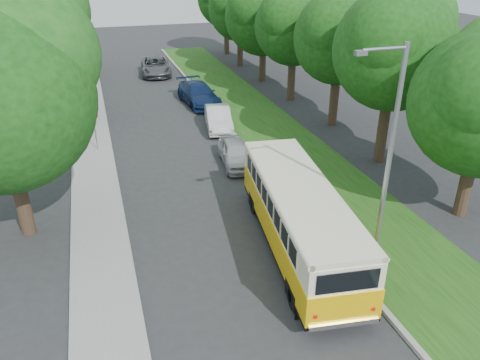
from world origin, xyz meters
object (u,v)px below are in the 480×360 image
object	(u,v)px
lamppost_far	(83,64)
lamppost_near	(387,161)
car_grey	(156,66)
vintage_bus	(299,218)
car_white	(218,118)
car_blue	(199,94)
car_silver	(236,153)

from	to	relation	value
lamppost_far	lamppost_near	bearing A→B (deg)	-64.29
car_grey	vintage_bus	bearing A→B (deg)	-82.47
car_grey	car_white	bearing A→B (deg)	-78.29
car_blue	car_grey	size ratio (longest dim) A/B	0.96
car_blue	car_white	bearing A→B (deg)	-95.29
lamppost_far	car_silver	bearing A→B (deg)	-48.59
car_blue	lamppost_far	bearing A→B (deg)	-163.91
vintage_bus	car_silver	world-z (taller)	vintage_bus
lamppost_far	vintage_bus	world-z (taller)	lamppost_far
car_silver	lamppost_far	bearing A→B (deg)	137.25
lamppost_far	car_grey	world-z (taller)	lamppost_far
vintage_bus	car_blue	xyz separation A→B (m)	(0.65, 19.37, -0.62)
car_silver	vintage_bus	bearing A→B (deg)	-84.91
vintage_bus	car_silver	size ratio (longest dim) A/B	2.41
car_white	car_grey	xyz separation A→B (m)	(-1.68, 15.47, 0.06)
lamppost_far	car_silver	xyz separation A→B (m)	(7.15, -8.11, -3.46)
lamppost_near	car_grey	distance (m)	31.77
car_silver	car_grey	size ratio (longest dim) A/B	0.71
lamppost_near	car_white	xyz separation A→B (m)	(-1.21, 15.96, -3.67)
vintage_bus	car_silver	bearing A→B (deg)	96.46
car_silver	car_blue	xyz separation A→B (m)	(0.54, 11.13, 0.11)
vintage_bus	car_silver	distance (m)	8.28
lamppost_far	car_white	xyz separation A→B (m)	(7.70, -2.54, -3.42)
car_silver	car_grey	bearing A→B (deg)	98.92
car_white	car_grey	world-z (taller)	car_grey
car_white	lamppost_far	bearing A→B (deg)	171.04
vintage_bus	car_white	xyz separation A→B (m)	(0.65, 13.82, -0.69)
lamppost_near	car_grey	size ratio (longest dim) A/B	1.46
vintage_bus	car_white	distance (m)	13.85
lamppost_near	car_grey	xyz separation A→B (m)	(-2.88, 31.43, -3.61)
lamppost_far	car_blue	distance (m)	8.92
lamppost_far	vintage_bus	xyz separation A→B (m)	(7.05, -16.36, -2.73)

